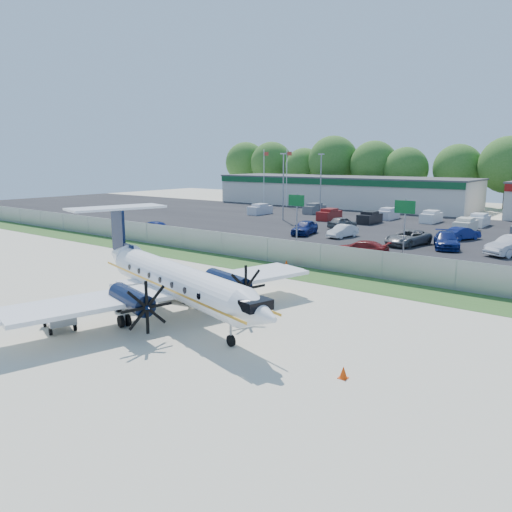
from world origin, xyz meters
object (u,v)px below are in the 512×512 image
Objects in this scene: pushback_tug at (130,293)px; baggage_cart_far at (59,319)px; aircraft at (173,279)px; baggage_cart_near at (180,291)px.

pushback_tug reaches higher than baggage_cart_far.
aircraft is 7.39× the size of baggage_cart_far.
pushback_tug reaches higher than baggage_cart_near.
baggage_cart_near is 7.32m from baggage_cart_far.
baggage_cart_near reaches higher than baggage_cart_far.
aircraft is 5.30× the size of pushback_tug.
aircraft reaches higher than baggage_cart_near.
pushback_tug is (-3.57, -0.10, -1.33)m from aircraft.
baggage_cart_far is (-3.11, -4.84, -1.56)m from aircraft.
aircraft is 5.96m from baggage_cart_far.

